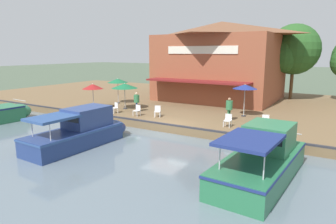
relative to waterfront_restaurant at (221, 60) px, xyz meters
name	(u,v)px	position (x,y,z in m)	size (l,w,h in m)	color
ground_plane	(164,134)	(13.18, 1.25, -4.62)	(220.00, 220.00, 0.00)	#4C5B47
quay_deck	(223,105)	(2.18, 1.25, -4.32)	(22.00, 56.00, 0.60)	brown
quay_edge_fender	(165,124)	(13.08, 1.25, -3.97)	(0.20, 50.40, 0.10)	#2D2D33
waterfront_restaurant	(221,60)	(0.00, 0.00, 0.00)	(11.72, 12.00, 7.94)	brown
patio_umbrella_back_row	(125,86)	(9.92, -4.80, -2.00)	(2.25, 2.25, 2.27)	#B7B7B7
patio_umbrella_by_entrance	(245,87)	(7.61, 5.00, -1.74)	(1.84, 1.84, 2.51)	#B7B7B7
patio_umbrella_far_corner	(93,86)	(11.17, -7.33, -2.09)	(1.81, 1.81, 2.20)	#B7B7B7
patio_umbrella_near_quay_edge	(118,81)	(7.91, -7.27, -1.84)	(1.96, 1.96, 2.43)	#B7B7B7
cafe_chair_facing_river	(266,121)	(10.42, 7.31, -3.55)	(0.56, 0.56, 0.85)	white
cafe_chair_far_corner_seat	(157,111)	(11.19, -0.60, -3.55)	(0.59, 0.59, 0.85)	white
cafe_chair_mid_patio	(137,110)	(11.74, -2.12, -3.55)	(0.45, 0.45, 0.85)	white
cafe_chair_under_first_umbrella	(115,107)	(11.76, -4.34, -3.55)	(0.55, 0.55, 0.85)	white
cafe_chair_back_row_seat	(228,120)	(11.41, 5.10, -3.55)	(0.45, 0.45, 0.85)	white
person_at_quay_edge	(229,106)	(9.66, 4.53, -2.97)	(0.47, 0.47, 1.68)	#337547
person_mid_patio	(137,100)	(10.41, -3.16, -3.01)	(0.46, 0.46, 1.62)	#2D5193
motorboat_distant_upstream	(84,131)	(17.86, -1.47, -3.74)	(6.91, 2.38, 2.18)	navy
motorboat_second_along	(266,157)	(16.84, 8.84, -3.76)	(7.71, 2.78, 2.24)	#287047
tree_upstream_bank	(292,51)	(-3.56, 6.33, 0.99)	(5.45, 5.19, 7.75)	brown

